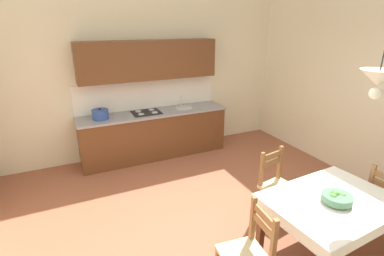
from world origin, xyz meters
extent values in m
cube|color=#99563D|center=(0.00, 0.00, -0.05)|extent=(6.16, 6.20, 0.10)
cube|color=beige|center=(0.00, 2.86, 2.03)|extent=(6.16, 0.12, 4.05)
cube|color=brown|center=(-0.02, 2.49, 0.43)|extent=(2.78, 0.60, 0.86)
cube|color=gray|center=(-0.02, 2.48, 0.88)|extent=(2.81, 0.63, 0.04)
cube|color=white|center=(-0.02, 2.78, 1.18)|extent=(2.78, 0.01, 0.55)
cube|color=brown|center=(-0.02, 2.62, 1.85)|extent=(2.56, 0.34, 0.70)
cube|color=black|center=(-0.02, 2.22, 0.04)|extent=(2.74, 0.02, 0.09)
cylinder|color=silver|center=(0.60, 2.49, 0.90)|extent=(0.34, 0.34, 0.02)
cylinder|color=silver|center=(0.60, 2.63, 1.01)|extent=(0.02, 0.02, 0.22)
cube|color=black|center=(-0.16, 2.49, 0.91)|extent=(0.52, 0.42, 0.01)
cylinder|color=silver|center=(-0.29, 2.39, 0.92)|extent=(0.11, 0.11, 0.01)
cylinder|color=silver|center=(-0.03, 2.39, 0.92)|extent=(0.11, 0.11, 0.01)
cylinder|color=silver|center=(-0.29, 2.59, 0.92)|extent=(0.11, 0.11, 0.01)
cylinder|color=silver|center=(-0.03, 2.59, 0.92)|extent=(0.11, 0.11, 0.01)
cylinder|color=#2D4C9E|center=(-1.00, 2.47, 0.98)|extent=(0.28, 0.28, 0.15)
cylinder|color=#2D4C9E|center=(-1.00, 2.47, 1.06)|extent=(0.29, 0.29, 0.02)
sphere|color=black|center=(-1.00, 2.47, 1.08)|extent=(0.04, 0.04, 0.04)
cube|color=brown|center=(0.84, -0.87, 0.74)|extent=(1.34, 1.00, 0.02)
cube|color=brown|center=(0.24, -0.51, 0.36)|extent=(0.07, 0.07, 0.73)
cube|color=brown|center=(1.40, -0.44, 0.36)|extent=(0.07, 0.07, 0.73)
cube|color=white|center=(0.84, -0.87, 0.75)|extent=(1.41, 1.06, 0.00)
cube|color=white|center=(0.87, -1.36, 0.69)|extent=(1.35, 0.09, 0.12)
cube|color=white|center=(0.81, -0.38, 0.69)|extent=(1.35, 0.09, 0.12)
cube|color=white|center=(0.17, -0.91, 0.69)|extent=(0.07, 0.98, 0.12)
cube|color=white|center=(1.52, -0.83, 0.69)|extent=(0.07, 0.98, 0.12)
cube|color=#D1BC89|center=(0.87, -0.07, 0.43)|extent=(0.48, 0.48, 0.04)
cube|color=olive|center=(1.08, -0.22, 0.21)|extent=(0.05, 0.05, 0.41)
cube|color=olive|center=(0.72, -0.28, 0.21)|extent=(0.05, 0.05, 0.41)
cube|color=olive|center=(1.02, 0.13, 0.46)|extent=(0.05, 0.05, 0.93)
cube|color=olive|center=(0.66, 0.07, 0.46)|extent=(0.05, 0.05, 0.93)
cube|color=olive|center=(0.84, 0.10, 0.84)|extent=(0.32, 0.08, 0.07)
cube|color=olive|center=(0.84, 0.10, 0.74)|extent=(0.32, 0.08, 0.07)
cube|color=#D1BC89|center=(-0.25, -0.87, 0.43)|extent=(0.46, 0.46, 0.04)
cube|color=olive|center=(-0.05, -0.71, 0.46)|extent=(0.05, 0.05, 0.93)
cube|color=olive|center=(-0.07, -0.89, 0.84)|extent=(0.06, 0.32, 0.07)
cube|color=olive|center=(-0.07, -0.89, 0.74)|extent=(0.06, 0.32, 0.07)
cube|color=olive|center=(1.98, -0.71, 0.21)|extent=(0.05, 0.05, 0.41)
cube|color=olive|center=(1.63, -0.76, 0.46)|extent=(0.05, 0.05, 0.93)
cylinder|color=#4C7F5B|center=(0.82, -0.93, 0.77)|extent=(0.17, 0.16, 0.02)
cylinder|color=#4C7F5B|center=(0.82, -0.93, 0.81)|extent=(0.30, 0.30, 0.07)
sphere|color=#4C8E3D|center=(0.77, -0.92, 0.82)|extent=(0.09, 0.09, 0.09)
sphere|color=#4C8E3D|center=(0.88, -0.95, 0.82)|extent=(0.08, 0.08, 0.08)
sphere|color=#4C8E3D|center=(0.82, -0.90, 0.83)|extent=(0.10, 0.10, 0.10)
cone|color=silver|center=(0.96, -1.00, 2.04)|extent=(0.32, 0.32, 0.14)
sphere|color=white|center=(0.96, -1.00, 1.90)|extent=(0.11, 0.11, 0.11)
camera|label=1|loc=(-1.60, -2.62, 2.50)|focal=27.31mm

